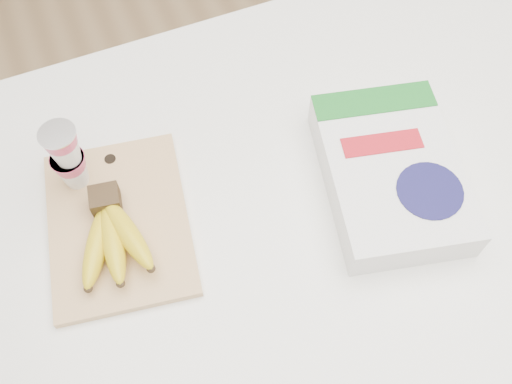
{
  "coord_description": "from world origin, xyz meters",
  "views": [
    {
      "loc": [
        -0.34,
        -0.43,
        1.86
      ],
      "look_at": [
        -0.15,
        0.0,
        1.05
      ],
      "focal_mm": 40.0,
      "sensor_mm": 36.0,
      "label": 1
    }
  ],
  "objects_px": {
    "cutting_board": "(119,223)",
    "bananas": "(112,235)",
    "yogurt_stack": "(67,156)",
    "cereal_box": "(391,173)",
    "table": "(312,279)"
  },
  "relations": [
    {
      "from": "table",
      "to": "bananas",
      "type": "relative_size",
      "value": 7.3
    },
    {
      "from": "bananas",
      "to": "cereal_box",
      "type": "xyz_separation_m",
      "value": [
        0.47,
        -0.07,
        -0.0
      ]
    },
    {
      "from": "cutting_board",
      "to": "bananas",
      "type": "distance_m",
      "value": 0.05
    },
    {
      "from": "bananas",
      "to": "yogurt_stack",
      "type": "distance_m",
      "value": 0.15
    },
    {
      "from": "table",
      "to": "bananas",
      "type": "xyz_separation_m",
      "value": [
        -0.4,
        0.02,
        0.54
      ]
    },
    {
      "from": "table",
      "to": "yogurt_stack",
      "type": "relative_size",
      "value": 9.7
    },
    {
      "from": "table",
      "to": "cereal_box",
      "type": "relative_size",
      "value": 3.75
    },
    {
      "from": "bananas",
      "to": "yogurt_stack",
      "type": "height_order",
      "value": "yogurt_stack"
    },
    {
      "from": "cutting_board",
      "to": "yogurt_stack",
      "type": "height_order",
      "value": "yogurt_stack"
    },
    {
      "from": "cutting_board",
      "to": "cereal_box",
      "type": "distance_m",
      "value": 0.47
    },
    {
      "from": "yogurt_stack",
      "to": "cereal_box",
      "type": "distance_m",
      "value": 0.54
    },
    {
      "from": "cutting_board",
      "to": "bananas",
      "type": "relative_size",
      "value": 1.69
    },
    {
      "from": "cutting_board",
      "to": "table",
      "type": "bearing_deg",
      "value": 1.78
    },
    {
      "from": "cutting_board",
      "to": "bananas",
      "type": "xyz_separation_m",
      "value": [
        -0.02,
        -0.04,
        0.03
      ]
    },
    {
      "from": "table",
      "to": "cutting_board",
      "type": "bearing_deg",
      "value": 172.28
    }
  ]
}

